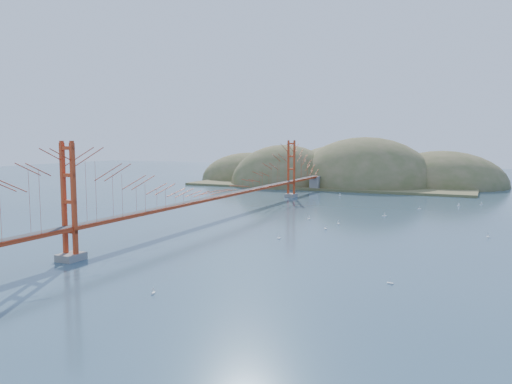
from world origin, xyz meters
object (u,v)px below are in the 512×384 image
at_px(sailboat_1, 326,228).
at_px(sailboat_2, 390,282).
at_px(bridge, 221,171).
at_px(sailboat_0, 279,238).

distance_m(sailboat_1, sailboat_2, 25.28).
relative_size(bridge, sailboat_2, 156.75).
height_order(bridge, sailboat_2, bridge).
height_order(sailboat_0, sailboat_2, sailboat_2).
height_order(bridge, sailboat_0, bridge).
bearing_deg(sailboat_2, bridge, 139.94).
distance_m(bridge, sailboat_1, 19.05).
height_order(sailboat_1, sailboat_2, sailboat_1).
bearing_deg(sailboat_0, sailboat_2, -41.08).
relative_size(sailboat_0, sailboat_2, 0.98).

